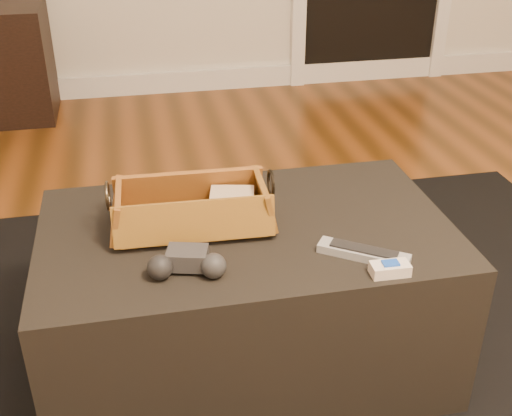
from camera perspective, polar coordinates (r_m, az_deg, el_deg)
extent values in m
cube|color=white|center=(3.86, -8.92, 10.91)|extent=(5.00, 0.04, 0.12)
cube|color=black|center=(1.78, -0.45, -14.38)|extent=(2.60, 2.00, 0.01)
cube|color=black|center=(1.68, -0.81, -7.85)|extent=(1.00, 0.60, 0.42)
cube|color=black|center=(1.54, -6.35, -1.19)|extent=(0.21, 0.06, 0.02)
cube|color=tan|center=(1.58, -2.11, 0.54)|extent=(0.12, 0.09, 0.06)
cube|color=#976322|center=(1.57, -5.65, -1.42)|extent=(0.35, 0.17, 0.01)
cube|color=#985D22|center=(1.62, -5.99, 1.79)|extent=(0.37, 0.05, 0.10)
cube|color=olive|center=(1.46, -5.48, -1.21)|extent=(0.37, 0.05, 0.10)
cube|color=#945F21|center=(1.56, 0.79, 0.89)|extent=(0.04, 0.19, 0.10)
cube|color=#945321|center=(1.54, -12.35, -0.17)|extent=(0.04, 0.19, 0.10)
torus|color=black|center=(1.54, 1.33, 2.21)|extent=(0.01, 0.07, 0.07)
torus|color=#332D22|center=(1.52, -13.04, 1.06)|extent=(0.01, 0.07, 0.07)
cube|color=#2B2B2D|center=(1.40, -6.12, -4.42)|extent=(0.10, 0.08, 0.04)
sphere|color=black|center=(1.38, -8.53, -5.24)|extent=(0.06, 0.06, 0.06)
sphere|color=#272729|center=(1.37, -3.80, -5.15)|extent=(0.06, 0.06, 0.06)
cube|color=#A6A8AE|center=(1.46, 9.54, -4.01)|extent=(0.20, 0.16, 0.02)
cube|color=black|center=(1.45, 9.58, -3.61)|extent=(0.14, 0.11, 0.00)
cube|color=silver|center=(1.41, 11.82, -5.33)|extent=(0.09, 0.04, 0.03)
cube|color=blue|center=(1.40, 11.88, -4.82)|extent=(0.04, 0.03, 0.01)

